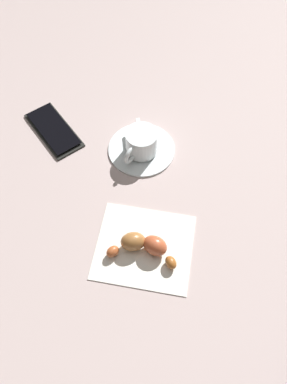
# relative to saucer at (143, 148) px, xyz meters

# --- Properties ---
(ground_plane) EXTENTS (1.80, 1.80, 0.00)m
(ground_plane) POSITION_rel_saucer_xyz_m (-0.10, 0.00, -0.00)
(ground_plane) COLOR #AF9C98
(saucer) EXTENTS (0.14, 0.14, 0.01)m
(saucer) POSITION_rel_saucer_xyz_m (0.00, 0.00, 0.00)
(saucer) COLOR silver
(saucer) RESTS_ON ground
(espresso_cup) EXTENTS (0.08, 0.07, 0.05)m
(espresso_cup) POSITION_rel_saucer_xyz_m (-0.01, 0.00, 0.03)
(espresso_cup) COLOR silver
(espresso_cup) RESTS_ON saucer
(teaspoon) EXTENTS (0.12, 0.02, 0.01)m
(teaspoon) POSITION_rel_saucer_xyz_m (-0.00, -0.00, 0.01)
(teaspoon) COLOR silver
(teaspoon) RESTS_ON saucer
(sugar_packet) EXTENTS (0.06, 0.02, 0.01)m
(sugar_packet) POSITION_rel_saucer_xyz_m (0.01, 0.03, 0.01)
(sugar_packet) COLOR white
(sugar_packet) RESTS_ON saucer
(napkin) EXTENTS (0.19, 0.21, 0.00)m
(napkin) POSITION_rel_saucer_xyz_m (-0.22, 0.01, -0.00)
(napkin) COLOR silver
(napkin) RESTS_ON ground
(croissant) EXTENTS (0.07, 0.13, 0.04)m
(croissant) POSITION_rel_saucer_xyz_m (-0.23, 0.01, 0.02)
(croissant) COLOR #A15A25
(croissant) RESTS_ON napkin
(cell_phone) EXTENTS (0.17, 0.14, 0.01)m
(cell_phone) POSITION_rel_saucer_xyz_m (0.06, 0.19, 0.00)
(cell_phone) COLOR black
(cell_phone) RESTS_ON ground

